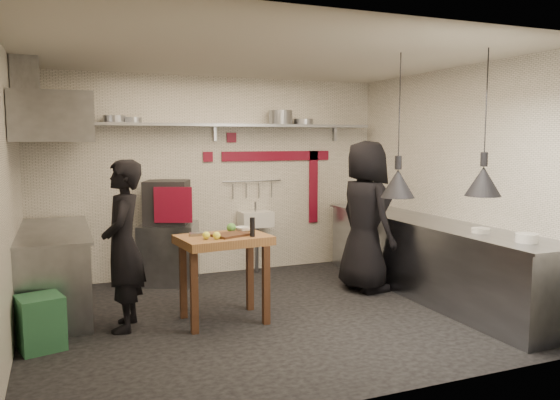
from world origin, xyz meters
name	(u,v)px	position (x,y,z in m)	size (l,w,h in m)	color
floor	(267,315)	(0.00, 0.00, 0.00)	(5.00, 5.00, 0.00)	black
ceiling	(266,55)	(0.00, 0.00, 2.80)	(5.00, 5.00, 0.00)	beige
wall_back	(215,176)	(0.00, 2.10, 1.40)	(5.00, 0.04, 2.80)	silver
wall_front	(370,213)	(0.00, -2.10, 1.40)	(5.00, 0.04, 2.80)	silver
wall_left	(7,198)	(-2.50, 0.00, 1.40)	(0.04, 4.20, 2.80)	silver
wall_right	(455,182)	(2.50, 0.00, 1.40)	(0.04, 4.20, 2.80)	silver
red_band_horiz	(277,156)	(0.95, 2.08, 1.68)	(1.70, 0.02, 0.14)	maroon
red_band_vert	(313,187)	(1.55, 2.08, 1.20)	(0.14, 0.02, 1.10)	maroon
red_tile_a	(232,138)	(0.25, 2.08, 1.95)	(0.14, 0.02, 0.14)	maroon
red_tile_b	(208,157)	(-0.10, 2.08, 1.68)	(0.14, 0.02, 0.14)	maroon
back_shelf	(217,125)	(0.00, 1.92, 2.12)	(4.60, 0.34, 0.04)	gray
shelf_bracket_left	(70,132)	(-1.90, 2.07, 2.02)	(0.04, 0.06, 0.24)	gray
shelf_bracket_mid	(215,133)	(0.00, 2.07, 2.02)	(0.04, 0.06, 0.24)	gray
shelf_bracket_right	(335,133)	(1.90, 2.07, 2.02)	(0.04, 0.06, 0.24)	gray
pan_far_left	(114,119)	(-1.37, 1.92, 2.19)	(0.29, 0.29, 0.09)	gray
pan_mid_left	(133,120)	(-1.14, 1.92, 2.18)	(0.24, 0.24, 0.07)	gray
stock_pot	(281,117)	(0.94, 1.92, 2.24)	(0.34, 0.34, 0.20)	gray
pan_right	(303,122)	(1.30, 1.92, 2.18)	(0.29, 0.29, 0.08)	gray
oven_stand	(169,253)	(-0.73, 1.80, 0.40)	(0.72, 0.66, 0.80)	gray
combi_oven	(167,202)	(-0.74, 1.81, 1.09)	(0.55, 0.52, 0.58)	black
oven_door	(173,205)	(-0.72, 1.49, 1.09)	(0.49, 0.03, 0.46)	maroon
oven_glass	(173,205)	(-0.72, 1.51, 1.09)	(0.38, 0.02, 0.34)	black
hand_sink	(255,219)	(0.55, 1.92, 0.78)	(0.46, 0.34, 0.22)	silver
sink_tap	(255,207)	(0.55, 1.92, 0.96)	(0.03, 0.03, 0.14)	gray
sink_drain	(257,249)	(0.55, 1.88, 0.34)	(0.06, 0.06, 0.66)	gray
utensil_rail	(252,181)	(0.55, 2.06, 1.32)	(0.02, 0.02, 0.90)	gray
counter_right	(429,259)	(2.15, 0.00, 0.45)	(0.70, 3.80, 0.90)	gray
counter_right_top	(430,222)	(2.15, 0.00, 0.92)	(0.76, 3.90, 0.03)	gray
plate_stack	(527,238)	(2.12, -1.52, 0.97)	(0.21, 0.21, 0.09)	silver
small_bowl_right	(481,231)	(2.10, -0.92, 0.96)	(0.20, 0.20, 0.05)	silver
counter_left	(54,272)	(-2.15, 1.05, 0.45)	(0.70, 1.90, 0.90)	gray
counter_left_top	(53,231)	(-2.15, 1.05, 0.92)	(0.76, 2.00, 0.03)	gray
extractor_hood	(52,119)	(-2.10, 1.05, 2.15)	(0.78, 1.60, 0.50)	gray
hood_duct	(25,80)	(-2.35, 1.05, 2.55)	(0.28, 0.28, 0.50)	gray
green_bin	(41,323)	(-2.27, -0.12, 0.25)	(0.37, 0.37, 0.50)	#28623D
prep_table	(224,278)	(-0.48, 0.01, 0.46)	(0.92, 0.64, 0.92)	olive
cutting_board	(231,235)	(-0.42, -0.04, 0.93)	(0.36, 0.25, 0.03)	#482A1A
pepper_mill	(252,227)	(-0.22, -0.16, 1.02)	(0.05, 0.05, 0.20)	black
lemon_a	(206,235)	(-0.70, -0.13, 0.96)	(0.08, 0.08, 0.08)	#FCFF3A
lemon_b	(217,236)	(-0.60, -0.17, 0.96)	(0.08, 0.08, 0.08)	#FCFF3A
veg_ball	(231,228)	(-0.35, 0.17, 0.97)	(0.10, 0.10, 0.10)	#4E953B
steel_tray	(198,234)	(-0.73, 0.12, 0.94)	(0.17, 0.11, 0.03)	gray
bowl	(244,229)	(-0.21, 0.15, 0.95)	(0.18, 0.18, 0.06)	silver
heat_lamp_near	(399,126)	(1.21, -0.67, 2.06)	(0.35, 0.35, 1.48)	black
heat_lamp_far	(486,123)	(1.81, -1.24, 2.08)	(0.35, 0.35, 1.43)	black
chef_left	(123,245)	(-1.49, 0.16, 0.86)	(0.63, 0.41, 1.73)	black
chef_right	(365,216)	(1.53, 0.50, 0.96)	(0.93, 0.61, 1.91)	black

